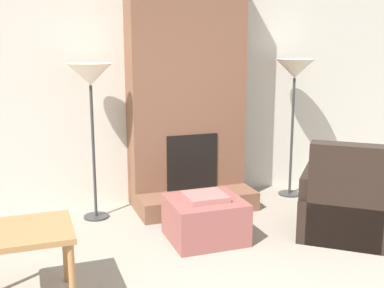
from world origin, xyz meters
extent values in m
cube|color=beige|center=(0.00, 3.10, 1.30)|extent=(6.82, 0.06, 2.60)
cube|color=brown|center=(0.00, 2.88, 1.30)|extent=(1.27, 0.38, 2.60)
cube|color=brown|center=(0.00, 2.50, 0.10)|extent=(1.27, 0.40, 0.20)
cube|color=black|center=(0.00, 2.69, 0.50)|extent=(0.57, 0.02, 0.61)
cube|color=#8C4C47|center=(-0.19, 1.79, 0.19)|extent=(0.66, 0.61, 0.39)
cube|color=#A56660|center=(-0.19, 1.79, 0.41)|extent=(0.36, 0.34, 0.05)
cube|color=black|center=(1.12, 1.49, 0.20)|extent=(1.16, 1.17, 0.40)
cube|color=black|center=(0.91, 1.24, 0.47)|extent=(0.62, 0.57, 0.93)
cube|color=black|center=(1.37, 1.28, 0.30)|extent=(0.61, 0.69, 0.60)
cube|color=black|center=(0.87, 1.69, 0.30)|extent=(0.61, 0.69, 0.60)
cube|color=#9E7042|center=(-1.72, 1.15, 0.54)|extent=(0.58, 0.58, 0.04)
cylinder|color=#9E7042|center=(-1.47, 0.90, 0.26)|extent=(0.04, 0.04, 0.52)
cylinder|color=#9E7042|center=(-1.47, 1.40, 0.26)|extent=(0.04, 0.04, 0.52)
cylinder|color=#333333|center=(-1.06, 2.69, 0.01)|extent=(0.26, 0.26, 0.02)
cylinder|color=#333333|center=(-1.06, 2.69, 0.69)|extent=(0.03, 0.03, 1.35)
cone|color=silver|center=(-1.06, 2.69, 1.47)|extent=(0.44, 0.44, 0.21)
cylinder|color=#333333|center=(1.23, 2.69, 0.01)|extent=(0.26, 0.26, 0.02)
cylinder|color=#333333|center=(1.23, 2.69, 0.70)|extent=(0.03, 0.03, 1.36)
cone|color=silver|center=(1.23, 2.69, 1.49)|extent=(0.44, 0.44, 0.21)
camera|label=1|loc=(-1.70, -2.09, 1.79)|focal=45.00mm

